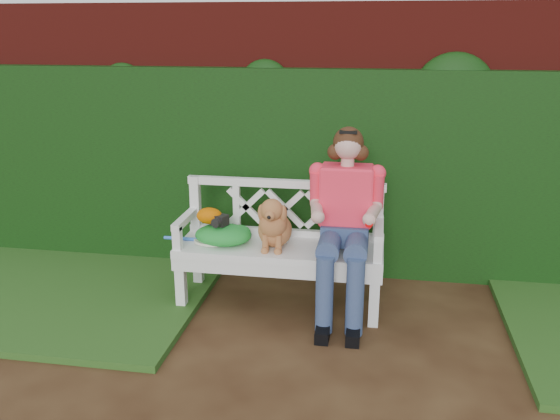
# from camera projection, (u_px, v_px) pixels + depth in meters

# --- Properties ---
(ground) EXTENTS (60.00, 60.00, 0.00)m
(ground) POSITION_uv_depth(u_px,v_px,m) (338.00, 382.00, 3.50)
(ground) COLOR black
(brick_wall) EXTENTS (10.00, 0.30, 2.20)m
(brick_wall) POSITION_uv_depth(u_px,v_px,m) (359.00, 140.00, 4.96)
(brick_wall) COLOR #59130E
(brick_wall) RESTS_ON ground
(ivy_hedge) EXTENTS (10.00, 0.18, 1.70)m
(ivy_hedge) POSITION_uv_depth(u_px,v_px,m) (357.00, 176.00, 4.83)
(ivy_hedge) COLOR #103D0C
(ivy_hedge) RESTS_ON ground
(grass_left) EXTENTS (2.60, 2.00, 0.05)m
(grass_left) POSITION_uv_depth(u_px,v_px,m) (46.00, 287.00, 4.73)
(grass_left) COLOR black
(grass_left) RESTS_ON ground
(garden_bench) EXTENTS (1.64, 0.77, 0.48)m
(garden_bench) POSITION_uv_depth(u_px,v_px,m) (280.00, 275.00, 4.41)
(garden_bench) COLOR white
(garden_bench) RESTS_ON ground
(seated_woman) EXTENTS (0.74, 0.87, 1.31)m
(seated_woman) POSITION_uv_depth(u_px,v_px,m) (345.00, 227.00, 4.19)
(seated_woman) COLOR #EA2C52
(seated_woman) RESTS_ON ground
(dog) EXTENTS (0.29, 0.38, 0.40)m
(dog) POSITION_uv_depth(u_px,v_px,m) (274.00, 221.00, 4.24)
(dog) COLOR #9C5932
(dog) RESTS_ON garden_bench
(tennis_racket) EXTENTS (0.59, 0.37, 0.03)m
(tennis_racket) POSITION_uv_depth(u_px,v_px,m) (210.00, 240.00, 4.40)
(tennis_racket) COLOR white
(tennis_racket) RESTS_ON garden_bench
(green_bag) EXTENTS (0.48, 0.40, 0.14)m
(green_bag) POSITION_uv_depth(u_px,v_px,m) (223.00, 234.00, 4.35)
(green_bag) COLOR #357B28
(green_bag) RESTS_ON garden_bench
(camera_item) EXTENTS (0.14, 0.12, 0.08)m
(camera_item) POSITION_uv_depth(u_px,v_px,m) (219.00, 220.00, 4.32)
(camera_item) COLOR black
(camera_item) RESTS_ON green_bag
(baseball_glove) EXTENTS (0.22, 0.18, 0.12)m
(baseball_glove) POSITION_uv_depth(u_px,v_px,m) (209.00, 216.00, 4.34)
(baseball_glove) COLOR #BD5700
(baseball_glove) RESTS_ON green_bag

